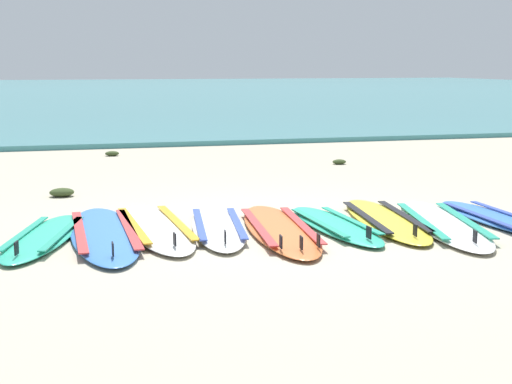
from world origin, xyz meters
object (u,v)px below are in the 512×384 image
Objects in this scene: surfboard_1 at (104,233)px; surfboard_8 at (492,217)px; surfboard_3 at (218,227)px; surfboard_4 at (280,229)px; surfboard_6 at (385,220)px; surfboard_7 at (443,223)px; surfboard_0 at (43,237)px; surfboard_2 at (156,227)px; surfboard_5 at (335,225)px.

surfboard_1 is 3.97m from surfboard_8.
surfboard_8 is at bearing -5.91° from surfboard_3.
surfboard_6 is at bearing 6.61° from surfboard_4.
surfboard_7 is (0.48, -0.31, -0.00)m from surfboard_6.
surfboard_0 is 1.07m from surfboard_2.
surfboard_2 is 3.49m from surfboard_8.
surfboard_8 is at bearing -1.34° from surfboard_4.
surfboard_2 is 2.35m from surfboard_6.
surfboard_5 is at bearing -10.23° from surfboard_3.
surfboard_0 and surfboard_4 have the same top height.
surfboard_4 is 1.06× the size of surfboard_6.
surfboard_3 is 1.74m from surfboard_6.
surfboard_1 is 1.29× the size of surfboard_5.
surfboard_0 is at bearing 178.10° from surfboard_6.
surfboard_3 is 1.16m from surfboard_5.
surfboard_7 is at bearing -11.52° from surfboard_2.
surfboard_2 is 1.78m from surfboard_5.
surfboard_2 is 1.25× the size of surfboard_8.
surfboard_4 is 1.24× the size of surfboard_5.
surfboard_3 and surfboard_5 have the same top height.
surfboard_7 is (3.88, -0.42, -0.00)m from surfboard_0.
surfboard_5 is 1.72m from surfboard_8.
surfboard_0 and surfboard_1 have the same top height.
surfboard_5 is at bearing -4.35° from surfboard_0.
surfboard_0 is 0.84× the size of surfboard_4.
surfboard_8 is (2.30, -0.05, -0.00)m from surfboard_4.
surfboard_0 is 0.56m from surfboard_1.
surfboard_0 is 3.39m from surfboard_6.
surfboard_4 is 1.18m from surfboard_6.
surfboard_4 and surfboard_5 have the same top height.
surfboard_0 and surfboard_6 have the same top height.
surfboard_1 is at bearing 175.59° from surfboard_8.
surfboard_7 is (2.22, -0.42, -0.00)m from surfboard_3.
surfboard_5 is (1.74, -0.36, 0.00)m from surfboard_2.
surfboard_8 is at bearing -4.41° from surfboard_1.
surfboard_3 is 0.84× the size of surfboard_7.
surfboard_3 is 2.26m from surfboard_7.
surfboard_6 is at bearing -3.49° from surfboard_3.
surfboard_5 is 1.10m from surfboard_7.
surfboard_0 and surfboard_2 have the same top height.
surfboard_4 is 0.59m from surfboard_5.
surfboard_8 is at bearing -9.59° from surfboard_6.
surfboard_5 and surfboard_7 have the same top height.
surfboard_6 is 0.92× the size of surfboard_7.
surfboard_0 is at bearing -171.97° from surfboard_2.
surfboard_6 is (1.73, -0.11, -0.00)m from surfboard_3.
surfboard_8 is at bearing -3.83° from surfboard_0.
surfboard_3 is (1.66, -0.01, -0.00)m from surfboard_0.
surfboard_1 is at bearing 179.49° from surfboard_3.
surfboard_2 and surfboard_4 have the same top height.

